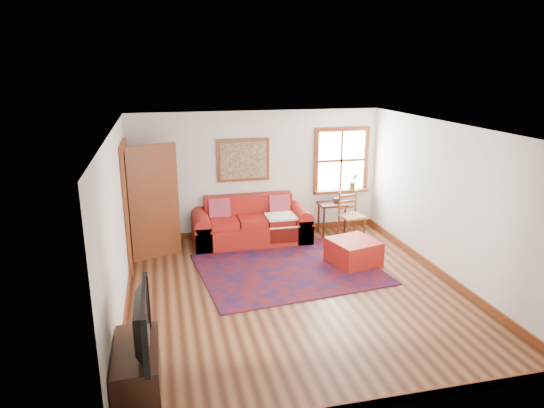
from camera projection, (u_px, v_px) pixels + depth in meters
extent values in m
plane|color=#3B1D10|center=(294.00, 291.00, 7.45)|extent=(5.50, 5.50, 0.00)
cube|color=silver|center=(258.00, 174.00, 9.67)|extent=(5.00, 0.04, 2.50)
cube|color=silver|center=(376.00, 298.00, 4.53)|extent=(5.00, 0.04, 2.50)
cube|color=silver|center=(118.00, 226.00, 6.55)|extent=(0.04, 5.50, 2.50)
cube|color=silver|center=(448.00, 203.00, 7.65)|extent=(0.04, 5.50, 2.50)
cube|color=white|center=(297.00, 128.00, 6.76)|extent=(5.00, 5.50, 0.04)
cube|color=brown|center=(258.00, 230.00, 9.99)|extent=(5.00, 0.03, 0.12)
cube|color=brown|center=(126.00, 305.00, 6.89)|extent=(0.03, 5.50, 0.12)
cube|color=brown|center=(440.00, 272.00, 7.98)|extent=(0.03, 5.50, 0.12)
cube|color=white|center=(341.00, 160.00, 9.99)|extent=(1.00, 0.02, 1.20)
cube|color=brown|center=(342.00, 129.00, 9.80)|extent=(1.18, 0.06, 0.09)
cube|color=brown|center=(340.00, 191.00, 10.15)|extent=(1.18, 0.06, 0.09)
cube|color=brown|center=(316.00, 162.00, 9.86)|extent=(0.09, 0.06, 1.20)
cube|color=brown|center=(366.00, 159.00, 10.10)|extent=(0.09, 0.06, 1.20)
cube|color=brown|center=(341.00, 160.00, 9.98)|extent=(1.00, 0.04, 0.05)
cube|color=brown|center=(341.00, 190.00, 10.08)|extent=(1.15, 0.20, 0.04)
imported|color=#346322|center=(353.00, 181.00, 10.07)|extent=(0.18, 0.15, 0.33)
cube|color=black|center=(126.00, 209.00, 8.11)|extent=(0.02, 0.90, 2.05)
cube|color=brown|center=(127.00, 217.00, 7.66)|extent=(0.06, 0.09, 2.05)
cube|color=brown|center=(130.00, 201.00, 8.58)|extent=(0.06, 0.09, 2.05)
cube|color=brown|center=(123.00, 145.00, 7.82)|extent=(0.06, 1.08, 0.09)
cube|color=brown|center=(154.00, 202.00, 8.49)|extent=(0.86, 0.35, 2.05)
cube|color=silver|center=(154.00, 197.00, 8.46)|extent=(0.56, 0.22, 1.33)
cube|color=brown|center=(243.00, 160.00, 9.50)|extent=(1.05, 0.04, 0.85)
cube|color=tan|center=(243.00, 160.00, 9.47)|extent=(0.92, 0.03, 0.72)
cube|color=#5A0D0C|center=(288.00, 269.00, 8.23)|extent=(3.18, 2.66, 0.02)
cube|color=maroon|center=(252.00, 233.00, 9.45)|extent=(2.25, 0.93, 0.39)
cube|color=maroon|center=(248.00, 206.00, 9.65)|extent=(1.75, 0.25, 0.49)
cube|color=maroon|center=(202.00, 234.00, 9.23)|extent=(0.31, 0.93, 0.49)
cube|color=maroon|center=(299.00, 227.00, 9.65)|extent=(0.31, 0.93, 0.49)
cube|color=#C8451C|center=(219.00, 209.00, 9.36)|extent=(0.41, 0.20, 0.43)
cube|color=#C8451C|center=(279.00, 205.00, 9.62)|extent=(0.41, 0.20, 0.43)
cube|color=silver|center=(281.00, 216.00, 9.31)|extent=(0.57, 0.51, 0.04)
cube|color=maroon|center=(354.00, 252.00, 8.43)|extent=(0.91, 0.91, 0.43)
cube|color=black|center=(332.00, 204.00, 9.79)|extent=(0.55, 0.41, 0.04)
cylinder|color=black|center=(324.00, 223.00, 9.68)|extent=(0.04, 0.04, 0.62)
cylinder|color=black|center=(345.00, 221.00, 9.78)|extent=(0.04, 0.04, 0.62)
cylinder|color=black|center=(319.00, 218.00, 9.99)|extent=(0.04, 0.04, 0.62)
cylinder|color=black|center=(339.00, 216.00, 10.09)|extent=(0.04, 0.04, 0.62)
cube|color=tan|center=(352.00, 216.00, 9.57)|extent=(0.49, 0.48, 0.04)
cylinder|color=brown|center=(348.00, 232.00, 9.42)|extent=(0.04, 0.04, 0.45)
cylinder|color=brown|center=(364.00, 229.00, 9.55)|extent=(0.04, 0.04, 0.45)
cylinder|color=brown|center=(339.00, 215.00, 9.66)|extent=(0.04, 0.04, 0.93)
cylinder|color=brown|center=(355.00, 213.00, 9.80)|extent=(0.04, 0.04, 0.93)
cube|color=brown|center=(348.00, 201.00, 9.66)|extent=(0.38, 0.09, 0.28)
cube|color=black|center=(137.00, 372.00, 5.03)|extent=(0.46, 1.02, 0.56)
imported|color=black|center=(135.00, 323.00, 4.84)|extent=(0.14, 1.07, 0.62)
cylinder|color=silver|center=(141.00, 320.00, 5.32)|extent=(0.12, 0.12, 0.18)
cylinder|color=#FFA53F|center=(141.00, 323.00, 5.33)|extent=(0.07, 0.07, 0.12)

